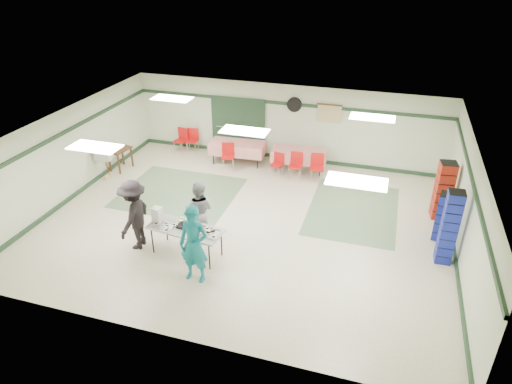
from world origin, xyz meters
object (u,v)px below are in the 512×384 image
(serving_table, at_px, (186,230))
(broom, at_px, (105,159))
(printer_table, at_px, (120,152))
(office_printer, at_px, (104,153))
(crate_stack_blue_a, at_px, (444,217))
(chair_d, at_px, (228,153))
(dining_table_a, at_px, (299,155))
(chair_a, at_px, (296,163))
(dining_table_b, at_px, (237,148))
(chair_loose_b, at_px, (182,138))
(crate_stack_blue_b, at_px, (449,228))
(volunteer_grey, at_px, (199,211))
(chair_loose_a, at_px, (193,138))
(chair_c, at_px, (317,164))
(volunteer_dark, at_px, (134,215))
(crate_stack_red, at_px, (443,191))
(volunteer_teal, at_px, (194,245))
(chair_b, at_px, (278,162))

(serving_table, xyz_separation_m, broom, (-4.32, 3.12, -0.04))
(printer_table, height_order, office_printer, office_printer)
(serving_table, xyz_separation_m, crate_stack_blue_a, (6.06, 2.57, -0.06))
(crate_stack_blue_a, bearing_deg, chair_d, 160.48)
(dining_table_a, xyz_separation_m, chair_d, (-2.34, -0.56, -0.01))
(chair_a, xyz_separation_m, printer_table, (-5.87, -1.11, 0.08))
(dining_table_a, bearing_deg, chair_a, -91.18)
(dining_table_b, height_order, broom, broom)
(chair_loose_b, bearing_deg, broom, -106.71)
(crate_stack_blue_b, bearing_deg, serving_table, -165.60)
(volunteer_grey, relative_size, crate_stack_blue_b, 0.85)
(crate_stack_blue_a, bearing_deg, volunteer_grey, -163.41)
(dining_table_a, relative_size, chair_loose_a, 2.10)
(dining_table_a, distance_m, chair_c, 0.92)
(volunteer_dark, height_order, crate_stack_blue_a, volunteer_dark)
(crate_stack_blue_b, bearing_deg, chair_loose_b, 154.39)
(chair_a, distance_m, office_printer, 6.21)
(chair_c, bearing_deg, crate_stack_red, -29.53)
(volunteer_dark, relative_size, dining_table_b, 0.94)
(chair_loose_a, bearing_deg, office_printer, -126.92)
(chair_c, relative_size, chair_loose_a, 1.03)
(serving_table, bearing_deg, chair_loose_b, 123.49)
(volunteer_teal, xyz_separation_m, dining_table_a, (1.01, 6.36, -0.37))
(serving_table, xyz_separation_m, chair_loose_a, (-2.49, 5.97, -0.17))
(volunteer_teal, bearing_deg, chair_b, 87.71)
(dining_table_b, height_order, crate_stack_blue_a, crate_stack_blue_a)
(chair_a, distance_m, crate_stack_blue_a, 5.04)
(dining_table_a, distance_m, dining_table_b, 2.20)
(chair_b, bearing_deg, office_printer, -146.46)
(chair_loose_b, bearing_deg, dining_table_a, 7.86)
(chair_b, height_order, chair_loose_a, chair_loose_a)
(volunteer_teal, distance_m, chair_d, 5.96)
(volunteer_teal, xyz_separation_m, crate_stack_blue_a, (5.47, 3.39, -0.29))
(chair_b, height_order, broom, broom)
(chair_d, bearing_deg, crate_stack_blue_b, -41.86)
(chair_c, relative_size, chair_d, 1.00)
(chair_c, height_order, office_printer, office_printer)
(chair_loose_b, height_order, crate_stack_blue_a, crate_stack_blue_a)
(dining_table_a, bearing_deg, chair_loose_a, 169.97)
(volunteer_teal, xyz_separation_m, crate_stack_red, (5.47, 4.53, -0.10))
(dining_table_a, height_order, crate_stack_blue_b, crate_stack_blue_b)
(chair_loose_b, height_order, crate_stack_red, crate_stack_red)
(volunteer_dark, distance_m, broom, 4.36)
(dining_table_a, height_order, crate_stack_red, crate_stack_red)
(chair_loose_b, distance_m, crate_stack_red, 9.18)
(chair_d, relative_size, printer_table, 1.06)
(volunteer_grey, xyz_separation_m, chair_a, (1.61, 4.21, -0.27))
(volunteer_grey, bearing_deg, dining_table_a, -112.65)
(volunteer_grey, relative_size, volunteer_dark, 0.88)
(chair_b, relative_size, crate_stack_red, 0.47)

